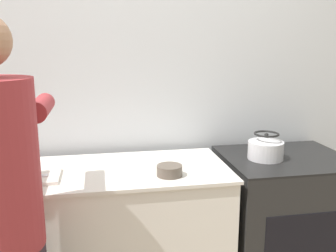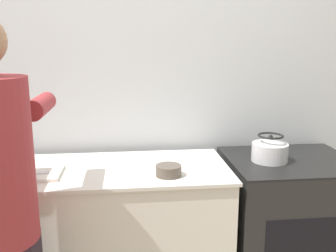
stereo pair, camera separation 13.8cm
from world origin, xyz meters
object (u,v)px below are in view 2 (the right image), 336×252
(oven, at_px, (286,231))
(bowl_prep, at_px, (169,171))
(kettle, at_px, (270,150))
(knife, at_px, (21,174))
(cutting_board, at_px, (24,174))

(oven, distance_m, bowl_prep, 0.90)
(kettle, bearing_deg, oven, 5.93)
(knife, xyz_separation_m, kettle, (1.36, 0.10, 0.05))
(oven, height_order, bowl_prep, bowl_prep)
(oven, relative_size, knife, 3.51)
(knife, xyz_separation_m, bowl_prep, (0.75, -0.06, 0.01))
(knife, relative_size, kettle, 1.27)
(cutting_board, relative_size, knife, 1.45)
(knife, bearing_deg, bowl_prep, -7.19)
(knife, bearing_deg, cutting_board, 74.70)
(cutting_board, bearing_deg, knife, -102.34)
(cutting_board, height_order, knife, knife)
(cutting_board, distance_m, bowl_prep, 0.75)
(cutting_board, bearing_deg, oven, 3.52)
(kettle, bearing_deg, bowl_prep, -165.41)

